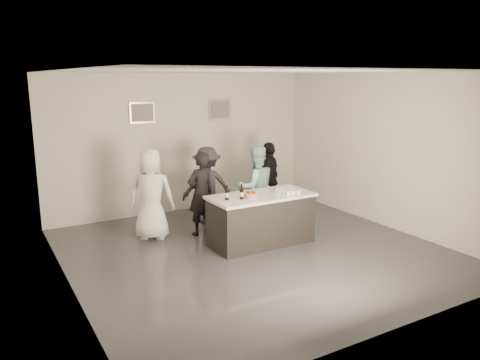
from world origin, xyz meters
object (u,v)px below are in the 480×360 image
(cake, at_px, (251,195))
(person_guest_right, at_px, (269,180))
(person_main_blue, at_px, (256,187))
(person_guest_back, at_px, (207,185))
(person_main_black, at_px, (201,194))
(bar_counter, at_px, (261,219))
(beer_bottle_b, at_px, (242,192))
(person_guest_left, at_px, (151,194))
(beer_bottle_a, at_px, (227,192))

(cake, bearing_deg, person_guest_right, 47.28)
(person_main_blue, height_order, person_guest_back, person_main_blue)
(person_main_blue, bearing_deg, person_guest_back, -40.53)
(person_main_black, bearing_deg, cake, 101.81)
(person_main_black, height_order, person_main_blue, person_main_blue)
(bar_counter, height_order, person_main_black, person_main_black)
(cake, height_order, beer_bottle_b, beer_bottle_b)
(bar_counter, bearing_deg, person_guest_back, 100.08)
(bar_counter, xyz_separation_m, person_main_black, (-0.70, 1.00, 0.34))
(person_main_black, xyz_separation_m, person_guest_back, (0.41, 0.59, -0.01))
(beer_bottle_b, distance_m, person_guest_back, 1.70)
(person_guest_right, bearing_deg, person_guest_back, -48.72)
(bar_counter, distance_m, person_main_black, 1.26)
(cake, bearing_deg, bar_counter, 17.34)
(beer_bottle_b, relative_size, person_guest_left, 0.16)
(person_main_blue, relative_size, person_guest_back, 1.04)
(person_guest_left, bearing_deg, person_guest_back, -133.40)
(person_main_blue, bearing_deg, beer_bottle_b, 53.06)
(beer_bottle_b, height_order, person_main_blue, person_main_blue)
(bar_counter, relative_size, person_guest_back, 1.19)
(person_main_black, bearing_deg, person_guest_back, -135.48)
(beer_bottle_a, height_order, beer_bottle_b, same)
(cake, relative_size, beer_bottle_a, 0.87)
(person_guest_back, bearing_deg, beer_bottle_b, 97.15)
(bar_counter, bearing_deg, person_main_blue, 63.92)
(cake, distance_m, person_main_black, 1.17)
(person_main_black, bearing_deg, person_main_blue, 162.40)
(cake, bearing_deg, person_guest_left, 134.69)
(cake, distance_m, beer_bottle_a, 0.45)
(person_main_black, distance_m, person_guest_back, 0.72)
(cake, bearing_deg, person_guest_back, 90.72)
(person_guest_right, bearing_deg, person_main_black, -27.20)
(bar_counter, bearing_deg, person_guest_right, 51.88)
(beer_bottle_a, distance_m, person_guest_back, 1.66)
(person_guest_right, bearing_deg, person_guest_left, -36.26)
(person_guest_left, bearing_deg, beer_bottle_b, 162.10)
(beer_bottle_b, xyz_separation_m, person_guest_right, (1.50, 1.43, -0.23))
(person_guest_left, xyz_separation_m, person_guest_right, (2.62, 0.09, -0.03))
(bar_counter, distance_m, person_guest_left, 2.04)
(cake, relative_size, person_guest_left, 0.14)
(cake, height_order, person_main_black, person_main_black)
(cake, bearing_deg, beer_bottle_b, -177.80)
(beer_bottle_b, height_order, person_guest_back, person_guest_back)
(person_main_black, height_order, person_guest_back, person_main_black)
(beer_bottle_a, relative_size, person_guest_left, 0.16)
(cake, relative_size, person_guest_back, 0.15)
(beer_bottle_a, xyz_separation_m, beer_bottle_b, (0.24, -0.08, 0.00))
(person_guest_right, relative_size, person_guest_back, 1.02)
(cake, height_order, person_guest_left, person_guest_left)
(person_main_black, bearing_deg, person_guest_left, -26.09)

